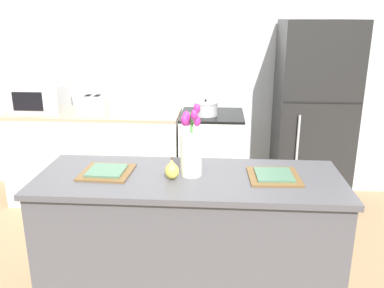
% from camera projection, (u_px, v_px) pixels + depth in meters
% --- Properties ---
extents(back_wall, '(5.20, 0.08, 2.70)m').
position_uv_depth(back_wall, '(204.00, 63.00, 4.15)').
color(back_wall, silver).
rests_on(back_wall, ground_plane).
extents(kitchen_island, '(1.80, 0.66, 0.92)m').
position_uv_depth(kitchen_island, '(189.00, 244.00, 2.52)').
color(kitchen_island, '#4C4C51').
rests_on(kitchen_island, ground_plane).
extents(back_counter, '(1.68, 0.60, 0.91)m').
position_uv_depth(back_counter, '(97.00, 156.00, 4.11)').
color(back_counter, silver).
rests_on(back_counter, ground_plane).
extents(stove_range, '(0.60, 0.61, 0.91)m').
position_uv_depth(stove_range, '(211.00, 159.00, 4.04)').
color(stove_range, silver).
rests_on(stove_range, ground_plane).
extents(refrigerator, '(0.68, 0.67, 1.79)m').
position_uv_depth(refrigerator, '(312.00, 118.00, 3.84)').
color(refrigerator, black).
rests_on(refrigerator, ground_plane).
extents(flower_vase, '(0.13, 0.15, 0.43)m').
position_uv_depth(flower_vase, '(191.00, 149.00, 2.36)').
color(flower_vase, silver).
rests_on(flower_vase, kitchen_island).
extents(pear_figurine, '(0.08, 0.08, 0.13)m').
position_uv_depth(pear_figurine, '(172.00, 170.00, 2.33)').
color(pear_figurine, '#E5CC4C').
rests_on(pear_figurine, kitchen_island).
extents(plate_setting_left, '(0.31, 0.31, 0.02)m').
position_uv_depth(plate_setting_left, '(107.00, 172.00, 2.43)').
color(plate_setting_left, brown).
rests_on(plate_setting_left, kitchen_island).
extents(plate_setting_right, '(0.31, 0.31, 0.02)m').
position_uv_depth(plate_setting_right, '(274.00, 176.00, 2.36)').
color(plate_setting_right, brown).
rests_on(plate_setting_right, kitchen_island).
extents(toaster, '(0.28, 0.18, 0.17)m').
position_uv_depth(toaster, '(93.00, 104.00, 3.91)').
color(toaster, '#B7BABC').
rests_on(toaster, back_counter).
extents(cooking_pot, '(0.23, 0.23, 0.15)m').
position_uv_depth(cooking_pot, '(206.00, 108.00, 3.83)').
color(cooking_pot, '#B2B5B7').
rests_on(cooking_pot, stove_range).
extents(microwave, '(0.48, 0.37, 0.27)m').
position_uv_depth(microwave, '(40.00, 98.00, 3.97)').
color(microwave, '#B7BABC').
rests_on(microwave, back_counter).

